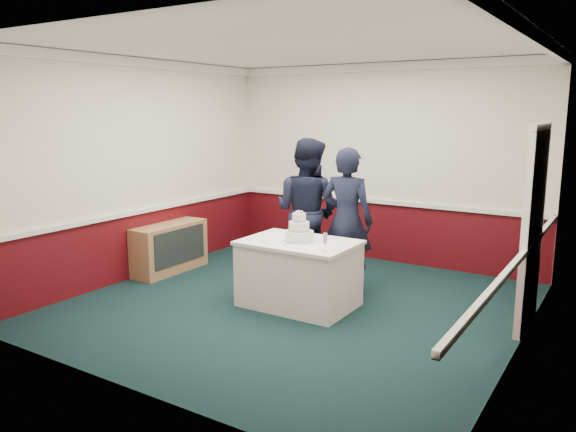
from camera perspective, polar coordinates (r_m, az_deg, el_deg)
The scene contains 9 objects.
ground at distance 6.83m, azimuth 0.72°, elevation -9.01°, with size 5.00×5.00×0.00m, color black.
room_shell at distance 6.93m, azimuth 3.98°, elevation 7.89°, with size 5.00×5.00×3.00m.
sideboard at distance 8.27m, azimuth -11.92°, elevation -3.18°, with size 0.41×1.20×0.70m.
cake_table at distance 6.70m, azimuth 1.11°, elevation -5.80°, with size 1.32×0.92×0.79m.
wedding_cake at distance 6.57m, azimuth 1.13°, elevation -1.62°, with size 0.35×0.35×0.36m.
cake_knife at distance 6.45m, azimuth -0.02°, elevation -2.85°, with size 0.01×0.22×0.01m, color silver.
champagne_flute at distance 6.09m, azimuth 3.80°, elevation -2.37°, with size 0.05×0.05×0.21m.
person_man at distance 7.52m, azimuth 1.93°, elevation 0.51°, with size 0.95×0.74×1.95m, color black.
person_woman at distance 7.13m, azimuth 5.98°, elevation -0.46°, with size 0.68×0.45×1.86m, color black.
Camera 1 is at (3.36, -5.48, 2.30)m, focal length 35.00 mm.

